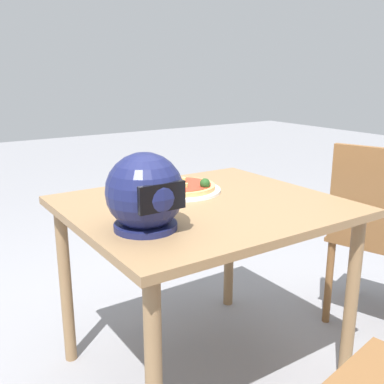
# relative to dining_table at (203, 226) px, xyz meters

# --- Properties ---
(ground_plane) EXTENTS (14.00, 14.00, 0.00)m
(ground_plane) POSITION_rel_dining_table_xyz_m (0.00, 0.00, -0.64)
(ground_plane) COLOR gray
(dining_table) EXTENTS (0.99, 0.88, 0.73)m
(dining_table) POSITION_rel_dining_table_xyz_m (0.00, 0.00, 0.00)
(dining_table) COLOR olive
(dining_table) RESTS_ON ground
(pizza_plate) EXTENTS (0.32, 0.32, 0.01)m
(pizza_plate) POSITION_rel_dining_table_xyz_m (-0.02, -0.18, 0.10)
(pizza_plate) COLOR white
(pizza_plate) RESTS_ON dining_table
(pizza) EXTENTS (0.28, 0.28, 0.05)m
(pizza) POSITION_rel_dining_table_xyz_m (-0.02, -0.18, 0.12)
(pizza) COLOR tan
(pizza) RESTS_ON pizza_plate
(motorcycle_helmet) EXTENTS (0.25, 0.25, 0.25)m
(motorcycle_helmet) POSITION_rel_dining_table_xyz_m (0.32, 0.14, 0.21)
(motorcycle_helmet) COLOR #191E4C
(motorcycle_helmet) RESTS_ON dining_table
(chair_side) EXTENTS (0.50, 0.50, 0.90)m
(chair_side) POSITION_rel_dining_table_xyz_m (-0.86, 0.17, -0.13)
(chair_side) COLOR brown
(chair_side) RESTS_ON ground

